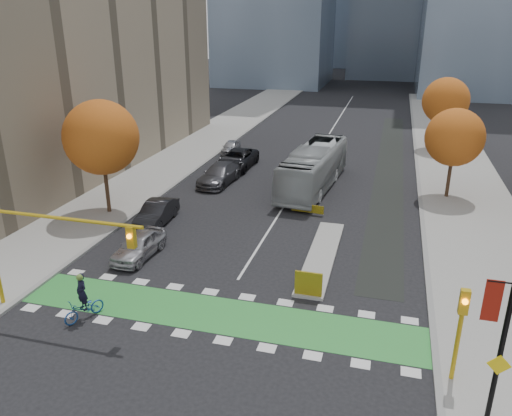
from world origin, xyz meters
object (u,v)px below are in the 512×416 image
Objects in this scene: parked_car_c at (219,174)px; hazard_board at (308,284)px; tree_west at (101,138)px; traffic_signal_west at (35,237)px; tree_east_far at (446,101)px; parked_car_b at (157,213)px; cyclist at (84,304)px; tree_east_near at (455,138)px; parked_car_d at (237,159)px; bus at (314,167)px; parked_car_a at (139,245)px; traffic_signal_east at (461,322)px; parked_car_e at (231,147)px; banner_lamppost at (509,311)px.

hazard_board is at bearing -52.99° from parked_car_c.
tree_west is 0.96× the size of traffic_signal_west.
tree_east_far is 33.94m from parked_car_b.
tree_west reaches higher than cyclist.
parked_car_b is at bearing -11.39° from tree_west.
parked_car_c is at bearing -175.93° from tree_east_near.
tree_east_near is 2.97× the size of cyclist.
tree_west is 15.49m from parked_car_d.
tree_east_far reaches higher than bus.
cyclist reaches higher than parked_car_b.
parked_car_b is at bearing 149.45° from hazard_board.
tree_east_near is at bearing 42.87° from parked_car_a.
traffic_signal_west reaches higher than parked_car_b.
parked_car_c is at bearing 128.81° from traffic_signal_east.
cyclist is at bearing 179.97° from traffic_signal_east.
tree_east_far is at bearing 61.19° from bus.
traffic_signal_west reaches higher than parked_car_d.
tree_east_near is 11.04m from bus.
traffic_signal_east reaches higher than parked_car_e.
parked_car_b reaches higher than parked_car_a.
tree_east_near is 0.83× the size of traffic_signal_west.
bus is 13.61m from parked_car_e.
parked_car_b is at bearing 106.59° from parked_car_a.
traffic_signal_west reaches higher than cyclist.
hazard_board is at bearing -8.24° from parked_car_a.
banner_lamppost is 3.47× the size of cyclist.
parked_car_c is (-19.04, -17.32, -4.41)m from tree_east_far.
traffic_signal_east is 0.67× the size of parked_car_d.
banner_lamppost is 2.13× the size of parked_car_e.
tree_east_far is at bearing 13.89° from parked_car_e.
cyclist is 0.19× the size of bus.
banner_lamppost reaches higher than tree_east_far.
hazard_board is 0.25× the size of parked_car_c.
tree_east_far is at bearing 46.69° from parked_car_c.
parked_car_c is (-18.54, -1.32, -4.04)m from tree_east_near.
tree_west is 19.60m from parked_car_e.
tree_east_near reaches higher than bus.
tree_east_far reaches higher than parked_car_a.
banner_lamppost is at bearing -91.17° from tree_east_near.
bus is (-9.09, 22.21, -0.96)m from traffic_signal_east.
traffic_signal_west is at bearing -91.78° from parked_car_d.
tree_east_near is 1.24× the size of parked_car_c.
traffic_signal_east is 1.05× the size of parked_car_e.
banner_lamppost is (-1.00, -40.50, -0.63)m from tree_east_far.
tree_west is 1.86× the size of parked_car_a.
traffic_signal_west is 1.49× the size of parked_car_c.
parked_car_a is (-18.00, 8.65, -3.86)m from banner_lamppost.
traffic_signal_east is 36.71m from parked_car_e.
traffic_signal_east is (6.50, -4.71, 1.93)m from hazard_board.
tree_east_far is 23.06m from parked_car_d.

